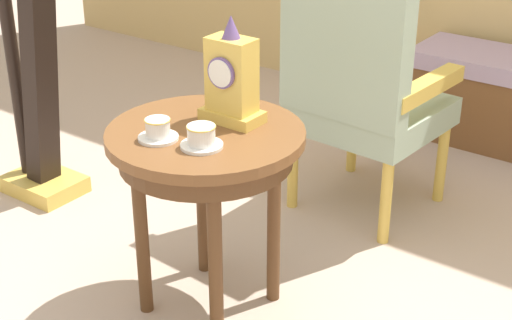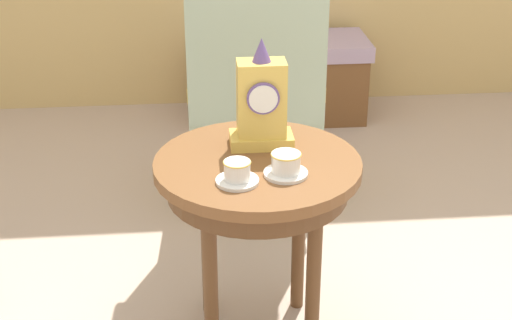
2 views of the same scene
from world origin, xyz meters
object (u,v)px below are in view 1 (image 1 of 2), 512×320
(teacup_right, at_px, (202,137))
(harp, at_px, (28,19))
(side_table, at_px, (206,155))
(window_bench, at_px, (506,100))
(mantel_clock, at_px, (231,80))
(armchair, at_px, (360,75))
(teacup_left, at_px, (158,130))

(teacup_right, relative_size, harp, 0.07)
(side_table, relative_size, harp, 0.34)
(window_bench, bearing_deg, teacup_right, -96.94)
(teacup_right, bearing_deg, side_table, 125.88)
(mantel_clock, relative_size, armchair, 0.29)
(teacup_right, bearing_deg, armchair, 90.19)
(side_table, height_order, harp, harp)
(side_table, distance_m, teacup_right, 0.17)
(side_table, relative_size, mantel_clock, 1.90)
(harp, bearing_deg, mantel_clock, -5.33)
(teacup_right, distance_m, mantel_clock, 0.24)
(teacup_right, height_order, mantel_clock, mantel_clock)
(teacup_right, relative_size, window_bench, 0.14)
(armchair, height_order, harp, harp)
(teacup_left, relative_size, teacup_right, 0.96)
(teacup_right, relative_size, armchair, 0.11)
(side_table, bearing_deg, teacup_right, -54.12)
(side_table, height_order, armchair, armchair)
(side_table, distance_m, teacup_left, 0.19)
(teacup_left, bearing_deg, side_table, 63.03)
(mantel_clock, height_order, harp, harp)
(harp, bearing_deg, armchair, 29.07)
(teacup_left, height_order, teacup_right, teacup_right)
(teacup_left, xyz_separation_m, armchair, (0.14, 0.97, -0.08))
(window_bench, bearing_deg, armchair, -103.18)
(side_table, distance_m, window_bench, 1.92)
(mantel_clock, relative_size, window_bench, 0.37)
(harp, bearing_deg, teacup_left, -18.96)
(teacup_right, bearing_deg, teacup_left, -166.75)
(window_bench, bearing_deg, teacup_left, -100.78)
(teacup_left, height_order, mantel_clock, mantel_clock)
(mantel_clock, bearing_deg, armchair, 86.15)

